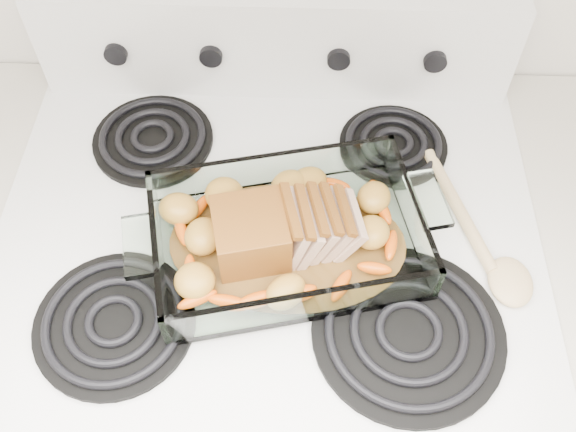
{
  "coord_description": "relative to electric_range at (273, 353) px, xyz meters",
  "views": [
    {
      "loc": [
        0.05,
        1.14,
        1.7
      ],
      "look_at": [
        0.03,
        1.64,
        0.99
      ],
      "focal_mm": 40.0,
      "sensor_mm": 36.0,
      "label": 1
    }
  ],
  "objects": [
    {
      "name": "electric_range",
      "position": [
        0.0,
        0.0,
        0.0
      ],
      "size": [
        0.78,
        0.7,
        1.12
      ],
      "color": "white",
      "rests_on": "ground"
    },
    {
      "name": "baking_dish",
      "position": [
        0.03,
        -0.04,
        0.48
      ],
      "size": [
        0.36,
        0.23,
        0.07
      ],
      "rotation": [
        0.0,
        0.0,
        0.23
      ],
      "color": "white",
      "rests_on": "electric_range"
    },
    {
      "name": "wooden_spoon",
      "position": [
        0.31,
        -0.03,
        0.46
      ],
      "size": [
        0.13,
        0.27,
        0.02
      ],
      "rotation": [
        0.0,
        0.0,
        0.32
      ],
      "color": "#D3B989",
      "rests_on": "electric_range"
    },
    {
      "name": "pork_roast",
      "position": [
        0.01,
        -0.04,
        0.51
      ],
      "size": [
        0.2,
        0.1,
        0.08
      ],
      "rotation": [
        0.0,
        0.0,
        0.02
      ],
      "color": "brown",
      "rests_on": "baking_dish"
    },
    {
      "name": "roast_vegetables",
      "position": [
        0.03,
        -0.01,
        0.49
      ],
      "size": [
        0.32,
        0.18,
        0.04
      ],
      "rotation": [
        0.0,
        0.0,
        0.42
      ],
      "color": "#EC5609",
      "rests_on": "baking_dish"
    }
  ]
}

